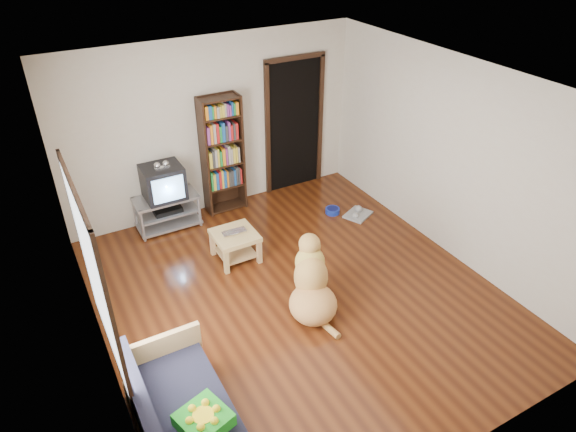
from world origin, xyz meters
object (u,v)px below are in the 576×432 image
bookshelf (222,149)px  dog (312,285)px  crt_tv (163,181)px  dog_bowl (333,211)px  laptop (236,234)px  tv_stand (167,211)px  green_cushion (204,420)px  grey_rag (358,215)px  coffee_table (235,241)px

bookshelf → dog: bearing=-90.5°
crt_tv → dog: bearing=-69.9°
crt_tv → dog: crt_tv is taller
dog_bowl → dog: (-1.39, -1.66, 0.29)m
dog_bowl → crt_tv: 2.58m
laptop → dog_bowl: laptop is taller
crt_tv → bookshelf: 0.99m
tv_stand → crt_tv: 0.47m
bookshelf → dog: size_ratio=1.67×
green_cushion → grey_rag: 4.37m
crt_tv → coffee_table: crt_tv is taller
green_cushion → tv_stand: size_ratio=0.43×
laptop → crt_tv: crt_tv is taller
bookshelf → coffee_table: 1.54m
green_cushion → dog: size_ratio=0.36×
dog_bowl → green_cushion: bearing=-137.9°
green_cushion → tv_stand: 3.82m
tv_stand → dog: (0.93, -2.51, 0.06)m
green_cushion → dog_bowl: bearing=25.2°
green_cushion → laptop: size_ratio=1.19×
green_cushion → tv_stand: (0.85, 3.72, -0.21)m
green_cushion → dog: bearing=17.3°
green_cushion → laptop: bearing=43.9°
green_cushion → dog: (1.78, 1.21, -0.16)m
dog → bookshelf: bearing=89.5°
grey_rag → crt_tv: 2.94m
grey_rag → dog: size_ratio=0.37×
green_cushion → tv_stand: green_cushion is taller
crt_tv → bookshelf: bearing=4.3°
tv_stand → crt_tv: (0.00, 0.02, 0.47)m
grey_rag → coffee_table: size_ratio=0.73×
tv_stand → crt_tv: bearing=90.0°
grey_rag → tv_stand: size_ratio=0.44×
crt_tv → coffee_table: (0.54, -1.22, -0.46)m
coffee_table → crt_tv: bearing=114.0°
tv_stand → dog_bowl: bearing=-20.3°
laptop → grey_rag: laptop is taller
laptop → dog: bearing=-71.1°
green_cushion → coffee_table: green_cushion is taller
green_cushion → crt_tv: bearing=60.3°
tv_stand → coffee_table: (0.54, -1.20, 0.01)m
green_cushion → laptop: green_cushion is taller
tv_stand → dog: bearing=-69.7°
dog → coffee_table: bearing=106.3°
laptop → coffee_table: 0.14m
laptop → coffee_table: laptop is taller
green_cushion → laptop: 2.85m
dog_bowl → dog: size_ratio=0.20×
laptop → grey_rag: (2.08, 0.12, -0.40)m
tv_stand → crt_tv: crt_tv is taller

